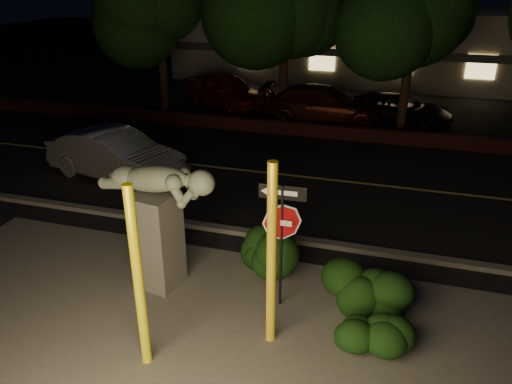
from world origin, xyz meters
TOP-DOWN VIEW (x-y plane):
  - ground at (0.00, 10.00)m, footprint 90.00×90.00m
  - patio at (0.00, -1.00)m, footprint 14.00×6.00m
  - road at (0.00, 7.00)m, footprint 80.00×8.00m
  - lane_marking at (0.00, 7.00)m, footprint 80.00×0.12m
  - curb at (0.00, 2.90)m, footprint 80.00×0.25m
  - brick_wall at (0.00, 11.30)m, footprint 40.00×0.35m
  - parking_lot at (0.00, 17.00)m, footprint 40.00×12.00m
  - building at (0.00, 24.99)m, footprint 22.00×10.20m
  - yellow_pole_left at (-1.11, -1.77)m, footprint 0.16×0.16m
  - yellow_pole_right at (0.73, -0.64)m, footprint 0.17×0.17m
  - signpost at (0.64, 0.39)m, footprint 0.87×0.09m
  - sculpture at (-1.88, 0.36)m, footprint 2.57×1.05m
  - hedge_center at (-0.06, 1.34)m, footprint 2.21×1.20m
  - hedge_right at (2.38, 0.77)m, footprint 2.13×1.51m
  - hedge_far_right at (2.40, -0.42)m, footprint 1.32×0.87m
  - silver_sedan at (-5.91, 5.32)m, footprint 4.82×2.51m
  - parked_car_red at (-5.62, 14.54)m, footprint 5.12×4.07m
  - parked_car_darkred at (-0.76, 13.42)m, footprint 5.42×2.40m
  - parked_car_dark at (2.31, 14.00)m, footprint 4.87×3.04m

SIDE VIEW (x-z plane):
  - ground at x=0.00m, z-range 0.00..0.00m
  - road at x=0.00m, z-range 0.00..0.01m
  - parking_lot at x=0.00m, z-range 0.00..0.01m
  - patio at x=0.00m, z-range 0.00..0.02m
  - lane_marking at x=0.00m, z-range 0.02..0.02m
  - curb at x=0.00m, z-range 0.00..0.12m
  - brick_wall at x=0.00m, z-range 0.00..0.50m
  - hedge_far_right at x=2.40m, z-range 0.00..0.89m
  - hedge_center at x=-0.06m, z-range 0.00..1.11m
  - parked_car_dark at x=2.31m, z-range 0.00..1.25m
  - hedge_right at x=2.38m, z-range 0.00..1.26m
  - silver_sedan at x=-5.91m, z-range 0.00..1.51m
  - parked_car_darkred at x=-0.76m, z-range 0.00..1.55m
  - parked_car_red at x=-5.62m, z-range 0.00..1.64m
  - yellow_pole_left at x=-1.11m, z-range 0.00..3.24m
  - sculpture at x=-1.88m, z-range 0.32..3.06m
  - yellow_pole_right at x=0.73m, z-range 0.00..3.38m
  - signpost at x=0.64m, z-range 0.54..3.09m
  - building at x=0.00m, z-range 0.00..4.00m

